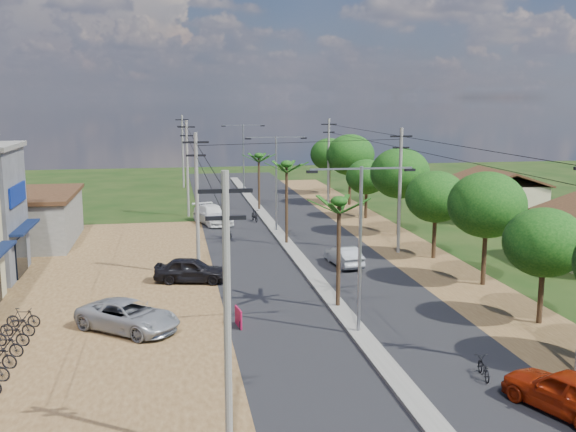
% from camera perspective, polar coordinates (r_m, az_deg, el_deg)
% --- Properties ---
extents(ground, '(160.00, 160.00, 0.00)m').
position_cam_1_polar(ground, '(32.58, 5.98, -9.94)').
color(ground, black).
rests_on(ground, ground).
extents(road, '(12.00, 110.00, 0.04)m').
position_cam_1_polar(road, '(46.57, 0.93, -3.75)').
color(road, black).
rests_on(road, ground).
extents(median, '(1.00, 90.00, 0.18)m').
position_cam_1_polar(median, '(49.42, 0.28, -2.86)').
color(median, '#605E56').
rests_on(median, ground).
extents(dirt_lot_west, '(18.00, 46.00, 0.04)m').
position_cam_1_polar(dirt_lot_west, '(39.55, -19.04, -6.81)').
color(dirt_lot_west, '#50381B').
rests_on(dirt_lot_west, ground).
extents(dirt_shoulder_east, '(5.00, 90.00, 0.03)m').
position_cam_1_polar(dirt_shoulder_east, '(48.85, 10.79, -3.28)').
color(dirt_shoulder_east, '#50381B').
rests_on(dirt_shoulder_east, ground).
extents(low_shed, '(10.40, 10.40, 3.95)m').
position_cam_1_polar(low_shed, '(55.61, -22.73, -0.23)').
color(low_shed, '#605E56').
rests_on(low_shed, ground).
extents(house_east_far, '(7.60, 7.50, 4.60)m').
position_cam_1_polar(house_east_far, '(65.16, 17.15, 1.88)').
color(house_east_far, tan).
rests_on(house_east_far, ground).
extents(tree_east_b, '(4.00, 4.00, 5.83)m').
position_cam_1_polar(tree_east_b, '(35.11, 20.88, -2.12)').
color(tree_east_b, black).
rests_on(tree_east_b, ground).
extents(tree_east_c, '(4.60, 4.60, 6.83)m').
position_cam_1_polar(tree_east_c, '(41.21, 16.48, 0.90)').
color(tree_east_c, black).
rests_on(tree_east_c, ground).
extents(tree_east_d, '(4.20, 4.20, 6.13)m').
position_cam_1_polar(tree_east_d, '(47.47, 12.40, 1.59)').
color(tree_east_d, black).
rests_on(tree_east_d, ground).
extents(tree_east_e, '(4.80, 4.80, 7.14)m').
position_cam_1_polar(tree_east_e, '(54.86, 9.47, 3.59)').
color(tree_east_e, black).
rests_on(tree_east_e, ground).
extents(tree_east_f, '(3.80, 3.80, 5.52)m').
position_cam_1_polar(tree_east_f, '(62.43, 6.66, 3.31)').
color(tree_east_f, black).
rests_on(tree_east_f, ground).
extents(tree_east_g, '(5.00, 5.00, 7.38)m').
position_cam_1_polar(tree_east_g, '(70.12, 5.29, 5.17)').
color(tree_east_g, black).
rests_on(tree_east_g, ground).
extents(tree_east_h, '(4.40, 4.40, 6.52)m').
position_cam_1_polar(tree_east_h, '(77.82, 3.53, 5.22)').
color(tree_east_h, black).
rests_on(tree_east_h, ground).
extents(palm_median_near, '(2.00, 2.00, 6.15)m').
position_cam_1_polar(palm_median_near, '(34.94, 4.36, 0.84)').
color(palm_median_near, black).
rests_on(palm_median_near, ground).
extents(palm_median_mid, '(2.00, 2.00, 6.55)m').
position_cam_1_polar(palm_median_mid, '(50.42, -0.12, 4.10)').
color(palm_median_mid, black).
rests_on(palm_median_mid, ground).
extents(palm_median_far, '(2.00, 2.00, 5.85)m').
position_cam_1_polar(palm_median_far, '(66.23, -2.49, 4.94)').
color(palm_median_far, black).
rests_on(palm_median_far, ground).
extents(streetlight_near, '(5.10, 0.18, 8.00)m').
position_cam_1_polar(streetlight_near, '(31.28, 6.14, -1.67)').
color(streetlight_near, gray).
rests_on(streetlight_near, ground).
extents(streetlight_mid, '(5.10, 0.18, 8.00)m').
position_cam_1_polar(streetlight_mid, '(55.45, -1.00, 3.47)').
color(streetlight_mid, gray).
rests_on(streetlight_mid, ground).
extents(streetlight_far, '(5.10, 0.18, 8.00)m').
position_cam_1_polar(streetlight_far, '(80.13, -3.80, 5.46)').
color(streetlight_far, gray).
rests_on(streetlight_far, ground).
extents(utility_pole_w_a, '(1.60, 0.24, 9.00)m').
position_cam_1_polar(utility_pole_w_a, '(20.48, -5.17, -8.02)').
color(utility_pole_w_a, '#605E56').
rests_on(utility_pole_w_a, ground).
extents(utility_pole_w_b, '(1.60, 0.24, 9.00)m').
position_cam_1_polar(utility_pole_w_b, '(41.93, -7.71, 1.23)').
color(utility_pole_w_b, '#605E56').
rests_on(utility_pole_w_b, ground).
extents(utility_pole_w_c, '(1.60, 0.24, 9.00)m').
position_cam_1_polar(utility_pole_w_c, '(63.76, -8.52, 4.19)').
color(utility_pole_w_c, '#605E56').
rests_on(utility_pole_w_c, ground).
extents(utility_pole_w_d, '(1.60, 0.24, 9.00)m').
position_cam_1_polar(utility_pole_w_d, '(84.67, -8.90, 5.59)').
color(utility_pole_w_d, '#605E56').
rests_on(utility_pole_w_d, ground).
extents(utility_pole_e_b, '(1.60, 0.24, 9.00)m').
position_cam_1_polar(utility_pole_e_b, '(48.59, 9.45, 2.38)').
color(utility_pole_e_b, '#605E56').
rests_on(utility_pole_e_b, ground).
extents(utility_pole_e_c, '(1.60, 0.24, 9.00)m').
position_cam_1_polar(utility_pole_e_c, '(69.59, 3.45, 4.76)').
color(utility_pole_e_c, '#605E56').
rests_on(utility_pole_e_c, ground).
extents(car_red_near, '(3.53, 5.08, 1.61)m').
position_cam_1_polar(car_red_near, '(26.46, 22.52, -13.66)').
color(car_red_near, maroon).
rests_on(car_red_near, ground).
extents(car_silver_mid, '(1.83, 4.18, 1.33)m').
position_cam_1_polar(car_silver_mid, '(44.96, 4.77, -3.43)').
color(car_silver_mid, '#92969A').
rests_on(car_silver_mid, ground).
extents(car_white_far, '(3.80, 5.97, 1.61)m').
position_cam_1_polar(car_white_far, '(60.02, -6.40, 0.07)').
color(car_white_far, silver).
rests_on(car_white_far, ground).
extents(car_parked_silver, '(5.60, 5.13, 1.45)m').
position_cam_1_polar(car_parked_silver, '(33.48, -13.36, -8.30)').
color(car_parked_silver, '#92969A').
rests_on(car_parked_silver, ground).
extents(car_parked_dark, '(4.70, 2.67, 1.51)m').
position_cam_1_polar(car_parked_dark, '(41.32, -8.19, -4.58)').
color(car_parked_dark, black).
rests_on(car_parked_dark, ground).
extents(moto_rider_east, '(0.82, 1.63, 0.82)m').
position_cam_1_polar(moto_rider_east, '(28.61, 16.22, -12.32)').
color(moto_rider_east, black).
rests_on(moto_rider_east, ground).
extents(moto_rider_west_a, '(1.14, 1.93, 0.96)m').
position_cam_1_polar(moto_rider_west_a, '(52.36, -5.05, -1.73)').
color(moto_rider_west_a, black).
rests_on(moto_rider_west_a, ground).
extents(moto_rider_west_b, '(0.80, 1.95, 1.14)m').
position_cam_1_polar(moto_rider_west_b, '(60.86, -2.85, 0.03)').
color(moto_rider_west_b, black).
rests_on(moto_rider_west_b, ground).
extents(roadside_sign, '(0.25, 1.16, 0.97)m').
position_cam_1_polar(roadside_sign, '(33.30, -4.21, -8.60)').
color(roadside_sign, maroon).
rests_on(roadside_sign, ground).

